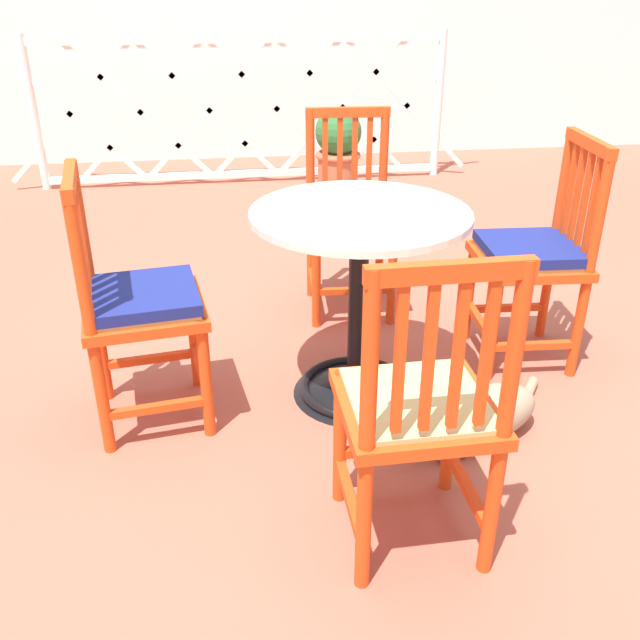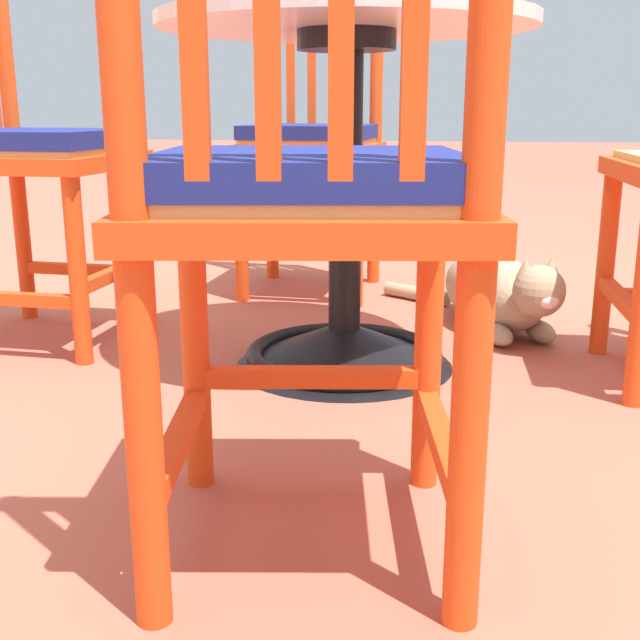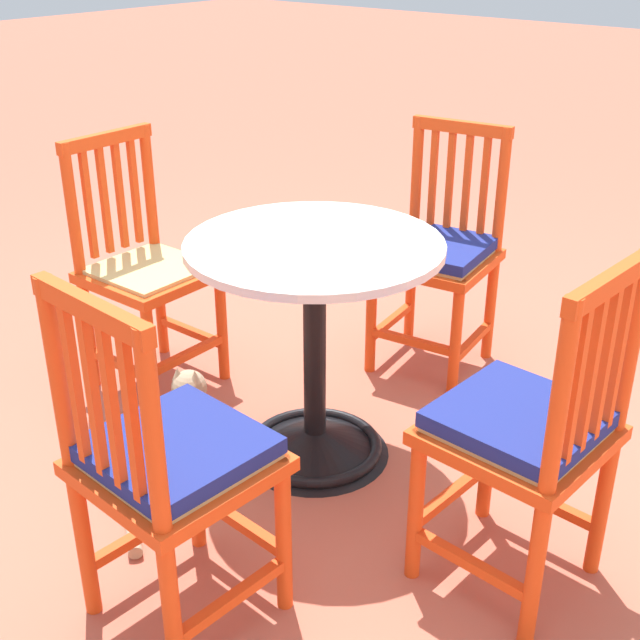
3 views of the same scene
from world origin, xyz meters
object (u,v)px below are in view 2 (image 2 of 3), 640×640
at_px(orange_chair_tucked_in, 312,144).
at_px(orange_chair_at_corner, 30,155).
at_px(cafe_table, 345,238).
at_px(tabby_cat, 498,294).
at_px(orange_chair_by_planter, 308,204).

xyz_separation_m(orange_chair_tucked_in, orange_chair_at_corner, (-0.64, 0.57, 0.00)).
height_order(cafe_table, orange_chair_tucked_in, orange_chair_tucked_in).
bearing_deg(cafe_table, tabby_cat, -45.53).
distance_m(cafe_table, orange_chair_at_corner, 0.78).
bearing_deg(orange_chair_by_planter, cafe_table, 3.71).
distance_m(orange_chair_at_corner, orange_chair_by_planter, 1.19).
relative_size(orange_chair_tucked_in, orange_chair_by_planter, 1.00).
bearing_deg(tabby_cat, orange_chair_by_planter, 164.82).
relative_size(orange_chair_tucked_in, tabby_cat, 1.43).
distance_m(cafe_table, orange_chair_by_planter, 0.79).
relative_size(orange_chair_at_corner, orange_chair_by_planter, 1.00).
height_order(orange_chair_tucked_in, orange_chair_by_planter, same).
height_order(orange_chair_tucked_in, tabby_cat, orange_chair_tucked_in).
height_order(cafe_table, tabby_cat, cafe_table).
bearing_deg(orange_chair_by_planter, orange_chair_at_corner, 42.77).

